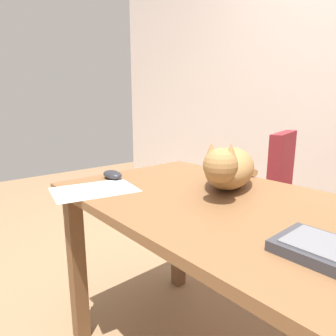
# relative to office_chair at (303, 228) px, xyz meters

# --- Properties ---
(desk) EXTENTS (1.58, 0.72, 0.72)m
(desk) POSITION_rel_office_chair_xyz_m (0.24, -0.76, 0.25)
(desk) COLOR brown
(desk) RESTS_ON ground_plane
(office_chair) EXTENTS (0.50, 0.48, 0.89)m
(office_chair) POSITION_rel_office_chair_xyz_m (0.00, 0.00, 0.00)
(office_chair) COLOR black
(office_chair) RESTS_ON ground_plane
(cat) EXTENTS (0.34, 0.55, 0.20)m
(cat) POSITION_rel_office_chair_xyz_m (-0.03, -0.63, 0.42)
(cat) COLOR olive
(cat) RESTS_ON desk
(computer_mouse) EXTENTS (0.11, 0.06, 0.04)m
(computer_mouse) POSITION_rel_office_chair_xyz_m (-0.44, -0.90, 0.36)
(computer_mouse) COLOR #232328
(computer_mouse) RESTS_ON desk
(paper_sheet) EXTENTS (0.27, 0.33, 0.00)m
(paper_sheet) POSITION_rel_office_chair_xyz_m (-0.34, -1.03, 0.34)
(paper_sheet) COLOR white
(paper_sheet) RESTS_ON desk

